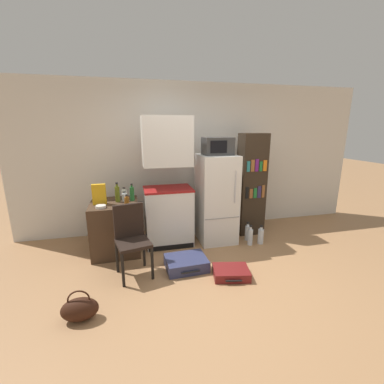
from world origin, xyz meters
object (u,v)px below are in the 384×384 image
Objects in this scene: kitchen_hutch at (168,187)px; microwave at (218,146)px; refrigerator at (216,199)px; water_bottle_middle at (250,237)px; chair at (131,234)px; bowl at (101,207)px; bottle_amber_beer at (127,202)px; water_bottle_front at (261,236)px; water_bottle_back at (248,232)px; bottle_green_tall at (132,194)px; cereal_box at (99,194)px; bookshelf at (251,185)px; suitcase_large_flat at (231,273)px; bottle_clear_short at (125,197)px; suitcase_small_flat at (186,263)px; bottle_olive_oil at (117,194)px; side_table at (116,227)px; handbag at (80,309)px; bottle_milk_white at (124,194)px.

microwave is at bearing -3.58° from kitchen_hutch.
refrigerator reaches higher than water_bottle_middle.
bowl is at bearing 117.86° from chair.
refrigerator is 1.48m from bottle_amber_beer.
kitchen_hutch reaches higher than water_bottle_front.
water_bottle_middle is at bearing -102.41° from water_bottle_back.
bottle_green_tall is 1.46× the size of bottle_amber_beer.
cereal_box is 0.93× the size of water_bottle_back.
bookshelf is 3.50× the size of suitcase_large_flat.
bottle_amber_beer reaches higher than bottle_clear_short.
suitcase_small_flat is at bearing -32.33° from cereal_box.
bottle_amber_beer reaches higher than water_bottle_front.
bottle_olive_oil is (-0.14, 0.32, 0.05)m from bottle_amber_beer.
water_bottle_middle reaches higher than water_bottle_front.
bowl is at bearing -161.57° from kitchen_hutch.
suitcase_large_flat is (-0.87, -1.30, -0.83)m from bookshelf.
microwave is 0.80× the size of suitcase_small_flat.
water_bottle_front is at bearing -2.24° from chair.
suitcase_small_flat is at bearing -18.88° from chair.
side_table is 0.44× the size of bookshelf.
bottle_clear_short is 1.07× the size of bowl.
suitcase_large_flat is at bearing -32.53° from bottle_amber_beer.
side_table is 1.66m from refrigerator.
bottle_amber_beer is 0.46m from cereal_box.
bottle_clear_short is at bearing 15.42° from side_table.
water_bottle_back is at bearing 66.25° from suitcase_large_flat.
bottle_clear_short is at bearing 150.24° from suitcase_large_flat.
microwave is at bearing 92.94° from suitcase_large_flat.
bookshelf reaches higher than water_bottle_middle.
side_table is 2.93× the size of bottle_green_tall.
cereal_box reaches higher than chair.
bookshelf is at bearing 32.42° from handbag.
kitchen_hutch is at bearing 129.26° from suitcase_large_flat.
side_table is at bearing 55.54° from bowl.
bottle_amber_beer reaches higher than suitcase_large_flat.
bottle_olive_oil is 0.88× the size of water_bottle_middle.
side_table is at bearing -126.75° from bottle_milk_white.
kitchen_hutch is at bearing 4.39° from bottle_clear_short.
refrigerator is at bearing -167.37° from bookshelf.
water_bottle_middle is (2.27, -0.06, -0.66)m from bowl.
bottle_clear_short is at bearing -88.01° from bottle_milk_white.
bookshelf is at bearing 5.69° from cereal_box.
handbag is (-1.92, -1.51, -1.46)m from microwave.
microwave is 1.43× the size of water_bottle_front.
handbag is at bearing -105.12° from bottle_milk_white.
side_table is 2.17m from water_bottle_back.
handbag is at bearing -110.81° from bottle_green_tall.
bookshelf reaches higher than bottle_clear_short.
refrigerator is 1.81m from bowl.
water_bottle_front is (2.49, -0.25, -0.80)m from cereal_box.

